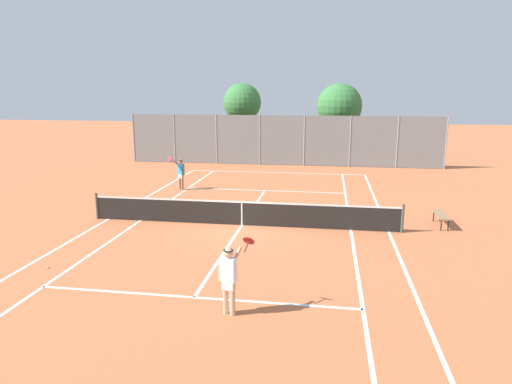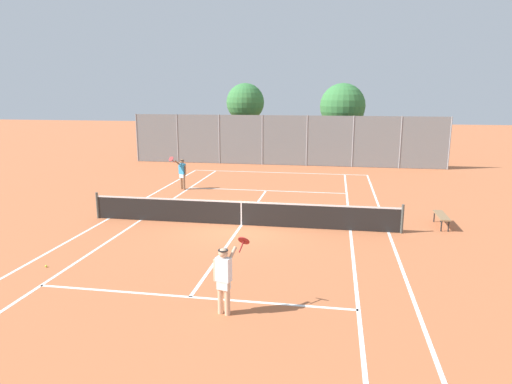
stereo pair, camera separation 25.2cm
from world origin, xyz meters
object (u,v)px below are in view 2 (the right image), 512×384
player_far_left (182,172)px  loose_tennis_ball_1 (46,266)px  tree_behind_left (246,104)px  tree_behind_right (344,108)px  tennis_net (241,212)px  courtside_bench (442,216)px  loose_tennis_ball_0 (239,201)px  player_near_side (224,276)px

player_far_left → loose_tennis_ball_1: (-0.39, -11.17, -0.89)m
tree_behind_left → tree_behind_right: 7.30m
tennis_net → courtside_bench: tennis_net is taller
tree_behind_right → loose_tennis_ball_0: bearing=-108.4°
loose_tennis_ball_1 → player_near_side: bearing=-18.0°
tree_behind_left → player_near_side: bearing=-80.2°
player_far_left → tree_behind_right: size_ratio=0.31×
player_far_left → tree_behind_left: 12.20m
player_near_side → tree_behind_left: tree_behind_left is taller
tennis_net → loose_tennis_ball_0: tennis_net is taller
player_far_left → loose_tennis_ball_1: 11.22m
tennis_net → courtside_bench: size_ratio=8.00×
loose_tennis_ball_0 → loose_tennis_ball_1: size_ratio=1.00×
loose_tennis_ball_0 → player_near_side: bearing=-79.9°
loose_tennis_ball_0 → tree_behind_right: tree_behind_right is taller
courtside_bench → tree_behind_right: (-3.52, 17.31, 3.48)m
tree_behind_left → courtside_bench: bearing=-56.9°
player_near_side → tree_behind_left: bearing=99.8°
tennis_net → loose_tennis_ball_1: tennis_net is taller
tennis_net → loose_tennis_ball_0: (-0.87, 3.70, -0.48)m
loose_tennis_ball_0 → tree_behind_left: tree_behind_left is taller
loose_tennis_ball_0 → tree_behind_right: (4.90, 14.72, 3.86)m
loose_tennis_ball_1 → tree_behind_left: size_ratio=0.01×
player_far_left → loose_tennis_ball_1: player_far_left is taller
loose_tennis_ball_1 → tree_behind_right: 25.51m
tennis_net → tree_behind_left: 18.34m
loose_tennis_ball_0 → courtside_bench: bearing=-17.1°
player_near_side → tennis_net: bearing=98.5°
player_near_side → tree_behind_right: tree_behind_right is taller
player_near_side → player_far_left: same height
tree_behind_right → courtside_bench: bearing=-78.5°
courtside_bench → tree_behind_left: bearing=123.1°
player_far_left → tree_behind_left: size_ratio=0.31×
tennis_net → tree_behind_left: bearing=100.3°
courtside_bench → tree_behind_right: 18.00m
loose_tennis_ball_0 → loose_tennis_ball_1: (-3.91, -8.91, 0.00)m
tennis_net → loose_tennis_ball_0: 3.83m
player_near_side → loose_tennis_ball_0: 11.01m
loose_tennis_ball_0 → tree_behind_left: bearing=99.6°
player_near_side → courtside_bench: size_ratio=1.18×
tree_behind_right → loose_tennis_ball_1: bearing=-110.5°
loose_tennis_ball_1 → tree_behind_left: (1.55, 22.88, 4.14)m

